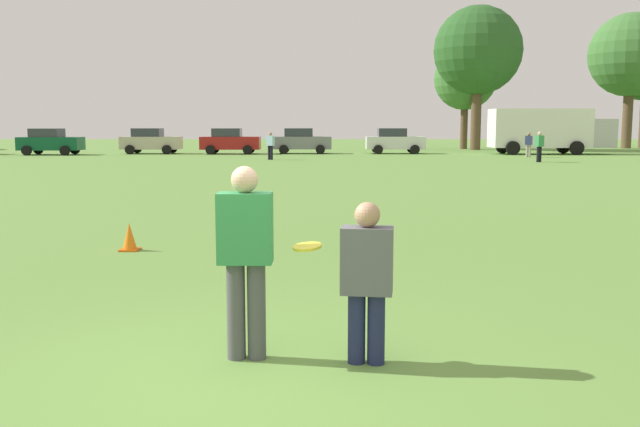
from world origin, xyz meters
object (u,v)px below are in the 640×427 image
at_px(bystander_far_jogger, 539,145).
at_px(player_thrower, 245,251).
at_px(parked_car_near_right, 302,141).
at_px(player_defender, 367,275).
at_px(parked_car_mid_left, 50,141).
at_px(parked_car_far_right, 394,141).
at_px(parked_car_mid_right, 230,141).
at_px(frisbee, 307,247).
at_px(bystander_sideline_watcher, 270,144).
at_px(bystander_field_marshal, 529,143).
at_px(parked_car_center, 151,141).
at_px(box_truck, 548,129).
at_px(traffic_cone, 129,237).

bearing_deg(bystander_far_jogger, player_thrower, -111.00).
bearing_deg(parked_car_near_right, player_defender, -87.27).
xyz_separation_m(parked_car_mid_left, parked_car_far_right, (24.09, 2.22, 0.00)).
distance_m(player_thrower, parked_car_mid_right, 44.08).
bearing_deg(frisbee, parked_car_mid_right, 98.71).
bearing_deg(bystander_sideline_watcher, frisbee, -84.94).
distance_m(player_defender, parked_car_mid_left, 46.55).
distance_m(parked_car_far_right, bystander_field_marshal, 9.78).
xyz_separation_m(player_defender, parked_car_center, (-12.97, 44.11, 0.10)).
bearing_deg(parked_car_center, bystander_sideline_watcher, -41.67).
distance_m(player_thrower, parked_car_far_right, 44.73).
distance_m(player_defender, bystander_field_marshal, 41.00).
bearing_deg(parked_car_far_right, parked_car_mid_left, -174.75).
bearing_deg(bystander_field_marshal, parked_car_near_right, 159.63).
bearing_deg(parked_car_mid_left, parked_car_far_right, 5.25).
height_order(box_truck, bystander_field_marshal, box_truck).
distance_m(frisbee, bystander_sideline_watcher, 35.85).
height_order(parked_car_far_right, bystander_far_jogger, parked_car_far_right).
bearing_deg(traffic_cone, parked_car_mid_left, 113.28).
height_order(player_thrower, parked_car_near_right, parked_car_near_right).
bearing_deg(frisbee, traffic_cone, 120.19).
xyz_separation_m(bystander_sideline_watcher, bystander_far_jogger, (15.37, -2.46, 0.03)).
bearing_deg(bystander_sideline_watcher, parked_car_center, 138.33).
xyz_separation_m(parked_car_mid_left, box_truck, (34.89, 1.40, 0.83)).
height_order(parked_car_mid_right, bystander_field_marshal, parked_car_mid_right).
height_order(frisbee, parked_car_mid_right, parked_car_mid_right).
xyz_separation_m(traffic_cone, parked_car_near_right, (1.62, 38.82, 0.69)).
xyz_separation_m(frisbee, parked_car_center, (-12.43, 43.95, -0.13)).
bearing_deg(box_truck, parked_car_far_right, 175.69).
bearing_deg(parked_car_near_right, bystander_far_jogger, -38.78).
distance_m(parked_car_far_right, box_truck, 10.86).
distance_m(parked_car_center, box_truck, 28.37).
bearing_deg(parked_car_mid_left, parked_car_near_right, 7.25).
relative_size(parked_car_center, bystander_far_jogger, 2.45).
bearing_deg(parked_car_center, bystander_far_jogger, -23.48).
bearing_deg(parked_car_mid_right, parked_car_near_right, 7.98).
distance_m(frisbee, bystander_far_jogger, 35.42).
distance_m(bystander_sideline_watcher, bystander_far_jogger, 15.57).
relative_size(player_thrower, box_truck, 0.21).
bearing_deg(bystander_far_jogger, traffic_cone, -119.07).
relative_size(frisbee, parked_car_near_right, 0.06).
bearing_deg(player_thrower, traffic_cone, 115.48).
xyz_separation_m(frisbee, parked_car_far_right, (5.13, 44.33, -0.13)).
bearing_deg(parked_car_mid_right, player_thrower, -82.02).
bearing_deg(bystander_far_jogger, parked_car_mid_right, 151.24).
distance_m(parked_car_mid_left, parked_car_mid_right, 12.37).
relative_size(player_thrower, frisbee, 6.56).
bearing_deg(player_thrower, player_defender, -6.19).
distance_m(parked_car_mid_right, bystander_sideline_watcher, 8.66).
distance_m(parked_car_center, bystander_sideline_watcher, 12.41).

